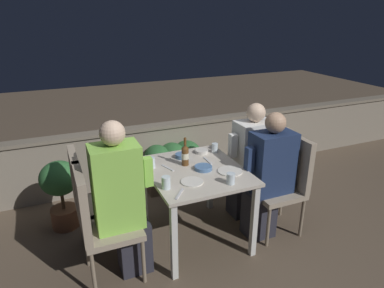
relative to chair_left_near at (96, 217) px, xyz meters
The scene contains 25 objects.
ground_plane 1.10m from the chair_left_near, 11.68° to the left, with size 16.00×16.00×0.00m, color brown.
parapet_wall 1.80m from the chair_left_near, 58.94° to the left, with size 9.00×0.18×0.76m.
dining_table 0.94m from the chair_left_near, 11.68° to the left, with size 0.85×0.98×0.74m.
planter_hedge 1.71m from the chair_left_near, 49.07° to the left, with size 0.72×0.47×0.57m.
chair_left_near is the anchor object (origin of this frame).
person_green_blouse 0.23m from the chair_left_near, ahead, with size 0.47×0.26×1.34m.
chair_left_far 0.39m from the chair_left_near, 90.73° to the left, with size 0.45×0.45×0.98m.
chair_right_near 1.80m from the chair_left_near, ahead, with size 0.45×0.45×0.98m.
person_navy_jumper 1.58m from the chair_left_near, ahead, with size 0.48×0.26×1.24m.
chair_right_far 1.89m from the chair_left_near, 11.88° to the left, with size 0.45×0.45×0.98m.
person_white_polo 1.68m from the chair_left_near, 13.37° to the left, with size 0.48×0.26×1.23m.
beer_bottle 0.96m from the chair_left_near, 19.76° to the left, with size 0.07×0.07×0.27m.
plate_0 1.20m from the chair_left_near, ahead, with size 0.22×0.22×0.01m.
plate_1 0.81m from the chair_left_near, ahead, with size 0.19×0.19×0.01m.
bowl_0 1.04m from the chair_left_near, 28.16° to the left, with size 0.13×0.13×0.04m.
bowl_1 1.26m from the chair_left_near, 24.53° to the left, with size 0.13×0.13×0.04m.
bowl_2 1.02m from the chair_left_near, ahead, with size 0.16×0.16×0.03m.
glass_cup_0 0.72m from the chair_left_near, 34.19° to the left, with size 0.07×0.07×0.10m.
glass_cup_1 1.37m from the chair_left_near, 20.80° to the left, with size 0.06×0.06×0.10m.
glass_cup_2 0.60m from the chair_left_near, ahead, with size 0.07×0.07×0.10m.
glass_cup_3 1.11m from the chair_left_near, ahead, with size 0.07×0.07×0.09m.
fork_0 0.78m from the chair_left_near, 23.97° to the left, with size 0.07×0.17×0.01m.
fork_1 0.67m from the chair_left_near, 16.22° to the right, with size 0.12×0.15×0.01m.
fork_2 1.16m from the chair_left_near, 15.83° to the left, with size 0.02×0.17×0.01m.
potted_plant 0.93m from the chair_left_near, 104.28° to the left, with size 0.38×0.38×0.72m.
Camera 1 is at (-1.13, -2.57, 2.06)m, focal length 32.00 mm.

